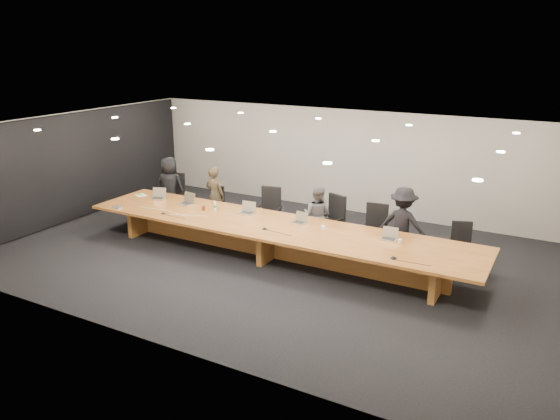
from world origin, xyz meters
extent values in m
plane|color=black|center=(0.00, 0.00, 0.00)|extent=(12.00, 12.00, 0.00)
cube|color=#BAB6A9|center=(0.00, 4.00, 1.40)|extent=(12.00, 0.02, 2.80)
cube|color=black|center=(-5.94, 0.00, 1.37)|extent=(0.08, 7.84, 2.74)
cube|color=brown|center=(0.00, 0.00, 0.72)|extent=(9.00, 1.80, 0.06)
cube|color=brown|center=(0.00, 0.00, 0.34)|extent=(7.65, 0.15, 0.69)
cube|color=brown|center=(-3.60, 0.00, 0.34)|extent=(0.12, 1.26, 0.69)
cube|color=brown|center=(0.00, 0.00, 0.34)|extent=(0.12, 1.26, 0.69)
cube|color=brown|center=(3.60, 0.00, 0.34)|extent=(0.12, 1.26, 0.69)
imported|color=black|center=(-3.90, 1.27, 0.80)|extent=(0.89, 0.69, 1.60)
imported|color=#332A1B|center=(-2.42, 1.24, 0.77)|extent=(0.57, 0.39, 1.53)
imported|color=#515053|center=(0.49, 1.20, 0.70)|extent=(0.68, 0.53, 1.39)
imported|color=black|center=(2.49, 1.20, 0.81)|extent=(1.05, 0.61, 1.62)
cylinder|color=silver|center=(-1.68, 0.20, 0.86)|extent=(0.08, 0.08, 0.23)
cylinder|color=maroon|center=(-1.95, 0.13, 0.80)|extent=(0.10, 0.10, 0.11)
cone|color=white|center=(1.09, 0.20, 0.80)|extent=(0.10, 0.10, 0.10)
cone|color=silver|center=(2.73, 0.21, 0.79)|extent=(0.10, 0.10, 0.09)
cube|color=silver|center=(-4.12, 0.38, 0.76)|extent=(0.34, 0.31, 0.02)
cube|color=#51B430|center=(-4.14, 0.37, 0.78)|extent=(0.14, 0.09, 0.02)
cube|color=silver|center=(-3.84, -0.73, 0.77)|extent=(0.22, 0.16, 0.03)
cone|color=black|center=(-2.60, -0.54, 0.76)|extent=(0.15, 0.15, 0.03)
cone|color=black|center=(-0.02, -0.34, 0.77)|extent=(0.16, 0.16, 0.03)
cone|color=black|center=(2.86, -0.59, 0.77)|extent=(0.13, 0.13, 0.03)
camera|label=1|loc=(5.49, -9.69, 4.57)|focal=35.00mm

